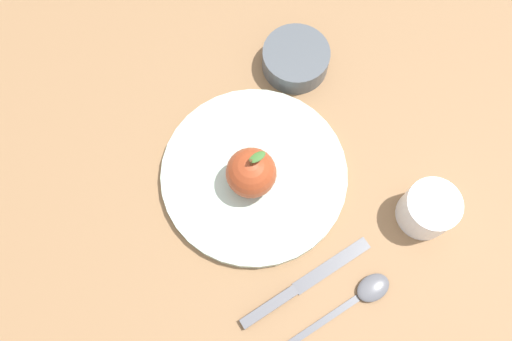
{
  "coord_description": "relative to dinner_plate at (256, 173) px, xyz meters",
  "views": [
    {
      "loc": [
        -0.14,
        -0.17,
        0.72
      ],
      "look_at": [
        0.0,
        0.02,
        0.02
      ],
      "focal_mm": 36.04,
      "sensor_mm": 36.0,
      "label": 1
    }
  ],
  "objects": [
    {
      "name": "spoon",
      "position": [
        0.01,
        -0.22,
        -0.0
      ],
      "size": [
        0.18,
        0.04,
        0.01
      ],
      "color": "#59595E",
      "rests_on": "ground_plane"
    },
    {
      "name": "side_bowl",
      "position": [
        0.16,
        0.11,
        0.01
      ],
      "size": [
        0.1,
        0.1,
        0.04
      ],
      "color": "#4C5156",
      "rests_on": "ground_plane"
    },
    {
      "name": "knife",
      "position": [
        -0.06,
        -0.16,
        -0.01
      ],
      "size": [
        0.21,
        0.03,
        0.01
      ],
      "color": "#59595E",
      "rests_on": "ground_plane"
    },
    {
      "name": "ground_plane",
      "position": [
        -0.0,
        -0.02,
        -0.01
      ],
      "size": [
        2.4,
        2.4,
        0.0
      ],
      "primitive_type": "plane",
      "color": "olive"
    },
    {
      "name": "dinner_plate",
      "position": [
        0.0,
        0.0,
        0.0
      ],
      "size": [
        0.27,
        0.27,
        0.02
      ],
      "color": "#B2C6B2",
      "rests_on": "ground_plane"
    },
    {
      "name": "cup",
      "position": [
        0.15,
        -0.19,
        0.03
      ],
      "size": [
        0.07,
        0.07,
        0.06
      ],
      "color": "white",
      "rests_on": "ground_plane"
    },
    {
      "name": "apple",
      "position": [
        -0.01,
        -0.01,
        0.04
      ],
      "size": [
        0.07,
        0.07,
        0.08
      ],
      "color": "#9E3D1E",
      "rests_on": "dinner_plate"
    }
  ]
}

